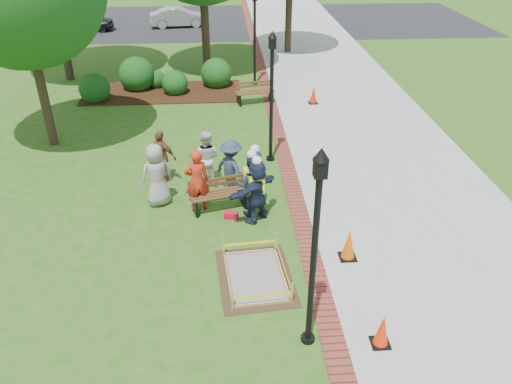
{
  "coord_description": "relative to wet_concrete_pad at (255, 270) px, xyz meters",
  "views": [
    {
      "loc": [
        -0.27,
        -9.99,
        7.64
      ],
      "look_at": [
        0.5,
        1.2,
        1.0
      ],
      "focal_mm": 35.0,
      "sensor_mm": 36.0,
      "label": 1
    }
  ],
  "objects": [
    {
      "name": "shrub_d",
      "position": [
        -0.89,
        13.76,
        -0.23
      ],
      "size": [
        1.43,
        1.43,
        1.43
      ],
      "primitive_type": "sphere",
      "color": "#134413",
      "rests_on": "ground"
    },
    {
      "name": "bench_far",
      "position": [
        0.75,
        11.43,
        0.05
      ],
      "size": [
        1.72,
        0.86,
        0.89
      ],
      "color": "brown",
      "rests_on": "ground"
    },
    {
      "name": "shrub_a",
      "position": [
        -6.11,
        12.13,
        -0.23
      ],
      "size": [
        1.32,
        1.32,
        1.32
      ],
      "primitive_type": "sphere",
      "color": "#134413",
      "rests_on": "ground"
    },
    {
      "name": "wet_concrete_pad",
      "position": [
        0.0,
        0.0,
        0.0
      ],
      "size": [
        1.9,
        2.44,
        0.55
      ],
      "color": "#47331E",
      "rests_on": "ground"
    },
    {
      "name": "mulch_bed",
      "position": [
        -3.33,
        13.03,
        -0.21
      ],
      "size": [
        7.0,
        3.0,
        0.05
      ],
      "primitive_type": "cube",
      "color": "#381E0F",
      "rests_on": "ground"
    },
    {
      "name": "bench_near",
      "position": [
        -0.82,
        3.05,
        0.05
      ],
      "size": [
        1.71,
        0.93,
        0.88
      ],
      "color": "brown",
      "rests_on": "ground"
    },
    {
      "name": "hivis_worker_c",
      "position": [
        0.08,
        2.74,
        0.74
      ],
      "size": [
        0.61,
        0.43,
        1.97
      ],
      "color": "#1A2B44",
      "rests_on": "ground"
    },
    {
      "name": "cone_front",
      "position": [
        2.33,
        -2.18,
        0.12
      ],
      "size": [
        0.38,
        0.38,
        0.74
      ],
      "color": "black",
      "rests_on": "ground"
    },
    {
      "name": "parked_car_b",
      "position": [
        -3.42,
        26.47,
        -0.23
      ],
      "size": [
        2.31,
        4.41,
        1.38
      ],
      "primitive_type": "imported",
      "rotation": [
        0.0,
        0.0,
        1.68
      ],
      "color": "#B1B1B6",
      "rests_on": "ground"
    },
    {
      "name": "cone_back",
      "position": [
        2.3,
        0.58,
        0.16
      ],
      "size": [
        0.42,
        0.42,
        0.82
      ],
      "color": "black",
      "rests_on": "ground"
    },
    {
      "name": "ground",
      "position": [
        -0.33,
        1.03,
        -0.23
      ],
      "size": [
        100.0,
        100.0,
        0.0
      ],
      "primitive_type": "plane",
      "color": "#285116",
      "rests_on": "ground"
    },
    {
      "name": "casual_person_b",
      "position": [
        -1.41,
        3.07,
        0.7
      ],
      "size": [
        0.67,
        0.51,
        1.86
      ],
      "color": "red",
      "rests_on": "ground"
    },
    {
      "name": "casual_person_e",
      "position": [
        -0.44,
        3.83,
        0.64
      ],
      "size": [
        0.65,
        0.64,
        1.75
      ],
      "color": "#2C374E",
      "rests_on": "ground"
    },
    {
      "name": "parking_lot",
      "position": [
        -0.33,
        28.03,
        -0.23
      ],
      "size": [
        36.0,
        12.0,
        0.01
      ],
      "primitive_type": "cube",
      "color": "black",
      "rests_on": "ground"
    },
    {
      "name": "shrub_c",
      "position": [
        -2.75,
        12.86,
        -0.23
      ],
      "size": [
        1.17,
        1.17,
        1.17
      ],
      "primitive_type": "sphere",
      "color": "#134413",
      "rests_on": "ground"
    },
    {
      "name": "casual_person_a",
      "position": [
        -2.55,
        3.47,
        0.69
      ],
      "size": [
        0.7,
        0.6,
        1.86
      ],
      "color": "gray",
      "rests_on": "ground"
    },
    {
      "name": "hivis_worker_a",
      "position": [
        0.2,
        2.44,
        0.73
      ],
      "size": [
        0.67,
        0.66,
        1.94
      ],
      "color": "#151F39",
      "rests_on": "ground"
    },
    {
      "name": "lamp_mid",
      "position": [
        0.92,
        6.03,
        2.25
      ],
      "size": [
        0.28,
        0.28,
        4.26
      ],
      "color": "black",
      "rests_on": "ground"
    },
    {
      "name": "casual_person_d",
      "position": [
        -2.53,
        4.81,
        0.6
      ],
      "size": [
        0.63,
        0.55,
        1.68
      ],
      "color": "brown",
      "rests_on": "ground"
    },
    {
      "name": "sidewalk",
      "position": [
        4.67,
        11.03,
        -0.22
      ],
      "size": [
        6.0,
        60.0,
        0.02
      ],
      "primitive_type": "cube",
      "color": "#9E9E99",
      "rests_on": "ground"
    },
    {
      "name": "brick_edging",
      "position": [
        1.42,
        11.03,
        -0.22
      ],
      "size": [
        0.5,
        60.0,
        0.03
      ],
      "primitive_type": "cube",
      "color": "maroon",
      "rests_on": "ground"
    },
    {
      "name": "shrub_e",
      "position": [
        -3.64,
        13.81,
        -0.23
      ],
      "size": [
        0.85,
        0.85,
        0.85
      ],
      "primitive_type": "sphere",
      "color": "#134413",
      "rests_on": "ground"
    },
    {
      "name": "lamp_near",
      "position": [
        0.92,
        -1.97,
        2.25
      ],
      "size": [
        0.28,
        0.28,
        4.26
      ],
      "color": "black",
      "rests_on": "ground"
    },
    {
      "name": "cone_far",
      "position": [
        3.24,
        11.21,
        0.13
      ],
      "size": [
        0.39,
        0.39,
        0.76
      ],
      "color": "black",
      "rests_on": "ground"
    },
    {
      "name": "shrub_b",
      "position": [
        -4.5,
        13.6,
        -0.23
      ],
      "size": [
        1.61,
        1.61,
        1.61
      ],
      "primitive_type": "sphere",
      "color": "#134413",
      "rests_on": "ground"
    },
    {
      "name": "hivis_worker_b",
      "position": [
        0.2,
        3.19,
        0.71
      ],
      "size": [
        0.64,
        0.5,
        1.9
      ],
      "color": "#17213D",
      "rests_on": "ground"
    },
    {
      "name": "lamp_far",
      "position": [
        0.92,
        14.03,
        2.25
      ],
      "size": [
        0.28,
        0.28,
        4.26
      ],
      "color": "black",
      "rests_on": "ground"
    },
    {
      "name": "casual_person_c",
      "position": [
        -1.17,
        4.59,
        0.63
      ],
      "size": [
        0.64,
        0.54,
        1.72
      ],
      "color": "silver",
      "rests_on": "ground"
    },
    {
      "name": "toolbox",
      "position": [
        -0.5,
        2.54,
        -0.14
      ],
      "size": [
        0.41,
        0.29,
        0.19
      ],
      "primitive_type": "cube",
      "rotation": [
        0.0,
        0.0,
        -0.24
      ],
      "color": "red",
      "rests_on": "ground"
    },
    {
      "name": "parked_car_a",
      "position": [
        -9.58,
        25.68,
        -0.23
      ],
      "size": [
        1.94,
        4.34,
        1.41
      ],
      "primitive_type": "imported",
      "rotation": [
        0.0,
        0.0,
        1.59
      ],
      "color": "black",
      "rests_on": "ground"
    }
  ]
}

